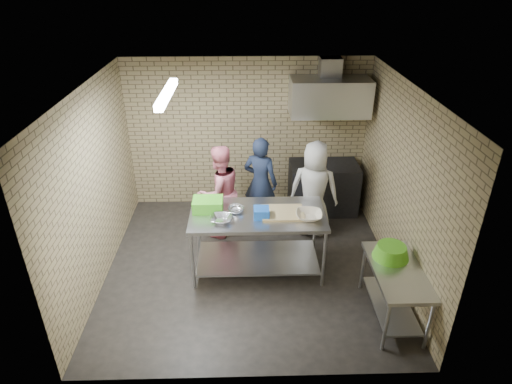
# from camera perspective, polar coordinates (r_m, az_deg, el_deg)

# --- Properties ---
(floor) EXTENTS (4.20, 4.20, 0.00)m
(floor) POSITION_cam_1_polar(r_m,az_deg,el_deg) (6.71, -0.82, -9.52)
(floor) COLOR black
(floor) RESTS_ON ground
(ceiling) EXTENTS (4.20, 4.20, 0.00)m
(ceiling) POSITION_cam_1_polar(r_m,az_deg,el_deg) (5.49, -1.01, 13.39)
(ceiling) COLOR black
(ceiling) RESTS_ON ground
(back_wall) EXTENTS (4.20, 0.06, 2.70)m
(back_wall) POSITION_cam_1_polar(r_m,az_deg,el_deg) (7.81, -1.10, 7.53)
(back_wall) COLOR #99855F
(back_wall) RESTS_ON ground
(front_wall) EXTENTS (4.20, 0.06, 2.70)m
(front_wall) POSITION_cam_1_polar(r_m,az_deg,el_deg) (4.30, -0.55, -11.55)
(front_wall) COLOR #99855F
(front_wall) RESTS_ON ground
(left_wall) EXTENTS (0.06, 4.00, 2.70)m
(left_wall) POSITION_cam_1_polar(r_m,az_deg,el_deg) (6.32, -20.31, 0.49)
(left_wall) COLOR #99855F
(left_wall) RESTS_ON ground
(right_wall) EXTENTS (0.06, 4.00, 2.70)m
(right_wall) POSITION_cam_1_polar(r_m,az_deg,el_deg) (6.35, 18.40, 0.97)
(right_wall) COLOR #99855F
(right_wall) RESTS_ON ground
(prep_table) EXTENTS (1.90, 0.95, 0.95)m
(prep_table) POSITION_cam_1_polar(r_m,az_deg,el_deg) (6.38, 0.20, -6.46)
(prep_table) COLOR #B2B4BA
(prep_table) RESTS_ON floor
(side_counter) EXTENTS (0.60, 1.20, 0.75)m
(side_counter) POSITION_cam_1_polar(r_m,az_deg,el_deg) (5.92, 17.47, -12.44)
(side_counter) COLOR silver
(side_counter) RESTS_ON floor
(stove) EXTENTS (1.20, 0.70, 0.90)m
(stove) POSITION_cam_1_polar(r_m,az_deg,el_deg) (7.98, 8.72, 0.59)
(stove) COLOR black
(stove) RESTS_ON floor
(range_hood) EXTENTS (1.30, 0.60, 0.60)m
(range_hood) POSITION_cam_1_polar(r_m,az_deg,el_deg) (7.42, 9.59, 12.14)
(range_hood) COLOR silver
(range_hood) RESTS_ON back_wall
(hood_duct) EXTENTS (0.35, 0.30, 0.30)m
(hood_duct) POSITION_cam_1_polar(r_m,az_deg,el_deg) (7.46, 9.66, 15.78)
(hood_duct) COLOR #A5A8AD
(hood_duct) RESTS_ON back_wall
(wall_shelf) EXTENTS (0.80, 0.20, 0.04)m
(wall_shelf) POSITION_cam_1_polar(r_m,az_deg,el_deg) (7.71, 11.46, 11.18)
(wall_shelf) COLOR #3F2B19
(wall_shelf) RESTS_ON back_wall
(fluorescent_fixture) EXTENTS (0.10, 1.25, 0.08)m
(fluorescent_fixture) POSITION_cam_1_polar(r_m,az_deg,el_deg) (5.59, -11.57, 12.46)
(fluorescent_fixture) COLOR white
(fluorescent_fixture) RESTS_ON ceiling
(green_crate) EXTENTS (0.42, 0.32, 0.17)m
(green_crate) POSITION_cam_1_polar(r_m,az_deg,el_deg) (6.20, -6.30, -1.64)
(green_crate) COLOR green
(green_crate) RESTS_ON prep_table
(blue_tub) EXTENTS (0.21, 0.21, 0.14)m
(blue_tub) POSITION_cam_1_polar(r_m,az_deg,el_deg) (6.00, 0.72, -2.72)
(blue_tub) COLOR blue
(blue_tub) RESTS_ON prep_table
(cutting_board) EXTENTS (0.58, 0.44, 0.03)m
(cutting_board) POSITION_cam_1_polar(r_m,az_deg,el_deg) (6.12, 3.50, -2.72)
(cutting_board) COLOR tan
(cutting_board) RESTS_ON prep_table
(mixing_bowl_a) EXTENTS (0.32, 0.32, 0.07)m
(mixing_bowl_a) POSITION_cam_1_polar(r_m,az_deg,el_deg) (5.94, -4.56, -3.55)
(mixing_bowl_a) COLOR #BBBDC2
(mixing_bowl_a) RESTS_ON prep_table
(mixing_bowl_b) EXTENTS (0.25, 0.25, 0.07)m
(mixing_bowl_b) POSITION_cam_1_polar(r_m,az_deg,el_deg) (6.15, -2.60, -2.31)
(mixing_bowl_b) COLOR silver
(mixing_bowl_b) RESTS_ON prep_table
(ceramic_bowl) EXTENTS (0.40, 0.40, 0.09)m
(ceramic_bowl) POSITION_cam_1_polar(r_m,az_deg,el_deg) (6.03, 6.93, -3.06)
(ceramic_bowl) COLOR beige
(ceramic_bowl) RESTS_ON prep_table
(green_basin) EXTENTS (0.46, 0.46, 0.17)m
(green_basin) POSITION_cam_1_polar(r_m,az_deg,el_deg) (5.82, 17.21, -7.41)
(green_basin) COLOR #59C626
(green_basin) RESTS_ON side_counter
(bottle_red) EXTENTS (0.07, 0.07, 0.18)m
(bottle_red) POSITION_cam_1_polar(r_m,az_deg,el_deg) (7.63, 9.67, 12.02)
(bottle_red) COLOR #B22619
(bottle_red) RESTS_ON wall_shelf
(bottle_green) EXTENTS (0.06, 0.06, 0.15)m
(bottle_green) POSITION_cam_1_polar(r_m,az_deg,el_deg) (7.72, 12.64, 11.82)
(bottle_green) COLOR green
(bottle_green) RESTS_ON wall_shelf
(man_navy) EXTENTS (0.69, 0.58, 1.61)m
(man_navy) POSITION_cam_1_polar(r_m,az_deg,el_deg) (7.27, 0.59, 1.20)
(man_navy) COLOR #141832
(man_navy) RESTS_ON floor
(woman_pink) EXTENTS (0.97, 0.92, 1.58)m
(woman_pink) POSITION_cam_1_polar(r_m,az_deg,el_deg) (7.04, -4.77, -0.00)
(woman_pink) COLOR pink
(woman_pink) RESTS_ON floor
(woman_white) EXTENTS (0.90, 0.70, 1.62)m
(woman_white) POSITION_cam_1_polar(r_m,az_deg,el_deg) (7.12, 7.56, 0.35)
(woman_white) COLOR silver
(woman_white) RESTS_ON floor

